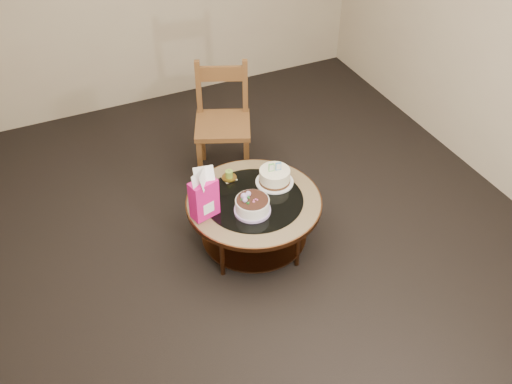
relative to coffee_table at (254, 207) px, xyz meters
name	(u,v)px	position (x,y,z in m)	size (l,w,h in m)	color
ground	(254,243)	(0.00, 0.00, -0.38)	(5.00, 5.00, 0.00)	black
room_walls	(253,67)	(0.00, 0.00, 1.16)	(4.52, 5.02, 2.61)	#B8AA8B
coffee_table	(254,207)	(0.00, 0.00, 0.00)	(1.02, 1.02, 0.46)	brown
decorated_cake	(252,206)	(-0.07, -0.12, 0.13)	(0.27, 0.27, 0.16)	#AC90CB
cream_cake	(275,177)	(0.23, 0.11, 0.14)	(0.29, 0.29, 0.19)	white
gift_bag	(204,194)	(-0.39, -0.01, 0.27)	(0.22, 0.18, 0.39)	#EE167E
pillar_candle	(229,176)	(-0.07, 0.30, 0.11)	(0.12, 0.12, 0.09)	#EDC461
dining_chair	(223,121)	(0.15, 1.00, 0.14)	(0.61, 0.61, 1.02)	brown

